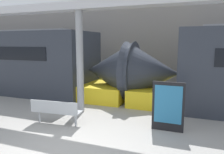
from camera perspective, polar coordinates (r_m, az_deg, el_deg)
The scene contains 6 objects.
ground_plane at distance 5.56m, azimuth -10.89°, elevation -18.65°, with size 60.00×60.00×0.00m, color #9E9B96.
station_wall at distance 13.49m, azimuth 9.68°, elevation 8.47°, with size 56.00×0.20×5.00m, color gray.
bench_near at distance 7.13m, azimuth -14.50°, elevation -8.34°, with size 1.63×0.58×0.80m.
poster_board at distance 6.58m, azimuth 14.43°, elevation -7.47°, with size 0.92×0.07×1.46m.
support_column_near at distance 8.07m, azimuth -8.39°, elevation 3.73°, with size 0.26×0.26×3.70m, color gray.
canopy_beam at distance 8.14m, azimuth -8.72°, elevation 17.82°, with size 28.00×0.60×0.28m, color #B7B7BC.
Camera 1 is at (2.66, -4.17, 2.55)m, focal length 35.00 mm.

